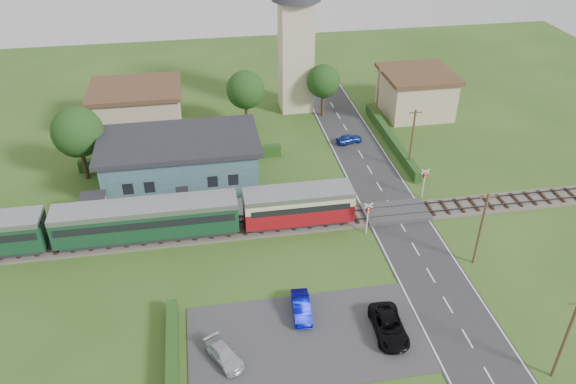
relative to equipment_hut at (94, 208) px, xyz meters
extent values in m
plane|color=#2D4C19|center=(18.00, -5.20, -1.75)|extent=(120.00, 120.00, 0.00)
cube|color=#4C443D|center=(18.00, -3.20, -1.65)|extent=(76.00, 3.20, 0.20)
cube|color=#3F3F47|center=(18.00, -3.92, -1.33)|extent=(76.00, 0.08, 0.15)
cube|color=#3F3F47|center=(18.00, -2.48, -1.33)|extent=(76.00, 0.08, 0.15)
cube|color=#28282B|center=(28.00, -5.20, -1.72)|extent=(6.00, 70.00, 0.05)
cube|color=#333335|center=(16.50, -17.20, -1.71)|extent=(17.00, 9.00, 0.08)
cube|color=#333335|center=(28.00, -3.20, -1.52)|extent=(6.20, 3.40, 0.45)
cube|color=gray|center=(8.00, 0.00, -1.52)|extent=(30.00, 3.00, 0.45)
cube|color=#C3B393|center=(0.00, 0.00, -0.10)|extent=(2.00, 2.00, 2.40)
cube|color=#232328|center=(0.00, 0.00, 1.18)|extent=(2.30, 2.30, 0.15)
cube|color=#305760|center=(8.00, 5.80, 0.65)|extent=(15.00, 8.00, 4.80)
cube|color=#232328|center=(8.00, 5.80, 3.30)|extent=(16.00, 9.00, 0.50)
cube|color=#232328|center=(8.00, 1.86, -0.65)|extent=(1.20, 0.12, 2.20)
cube|color=black|center=(3.00, 1.86, 0.65)|extent=(1.00, 0.12, 1.20)
cube|color=black|center=(5.00, 1.86, 0.65)|extent=(1.00, 0.12, 1.20)
cube|color=black|center=(11.00, 1.86, 0.65)|extent=(1.00, 0.12, 1.20)
cube|color=black|center=(13.00, 1.86, 0.65)|extent=(1.00, 0.12, 1.20)
cube|color=#232328|center=(18.51, -3.20, -1.16)|extent=(9.00, 2.20, 0.50)
cube|color=maroon|center=(18.51, -3.20, -0.16)|extent=(10.00, 2.80, 1.80)
cube|color=beige|center=(18.51, -3.20, 1.09)|extent=(10.00, 2.82, 0.90)
cube|color=black|center=(18.51, -3.20, 0.74)|extent=(9.00, 2.88, 0.60)
cube|color=gray|center=(18.51, -3.20, 1.74)|extent=(10.00, 2.90, 0.45)
cube|color=#232328|center=(4.91, -3.20, -1.16)|extent=(15.20, 2.20, 0.50)
cube|color=#123821|center=(4.91, -3.20, 0.34)|extent=(16.00, 2.80, 2.60)
cube|color=black|center=(4.91, -3.20, 0.74)|extent=(15.40, 2.86, 0.70)
cube|color=gray|center=(4.91, -3.20, 1.74)|extent=(16.00, 2.90, 0.50)
cube|color=#C3B393|center=(23.00, 22.80, 5.25)|extent=(4.00, 4.00, 14.00)
cube|color=tan|center=(3.00, 19.80, 0.75)|extent=(10.00, 8.00, 5.00)
cube|color=#472D1E|center=(3.00, 19.80, 3.50)|extent=(10.80, 8.80, 0.50)
cube|color=tan|center=(38.00, 18.80, 0.75)|extent=(8.00, 8.00, 5.00)
cube|color=#472D1E|center=(38.00, 18.80, 3.50)|extent=(8.80, 8.80, 0.50)
cube|color=#193814|center=(7.00, -17.20, -1.15)|extent=(0.80, 9.00, 1.20)
cube|color=#193814|center=(32.20, 10.80, -1.15)|extent=(0.80, 18.00, 1.20)
cube|color=#193814|center=(8.00, 10.30, -1.10)|extent=(22.00, 0.80, 1.30)
cylinder|color=#332316|center=(-2.00, 8.80, 0.32)|extent=(0.44, 0.44, 4.12)
sphere|color=#143311|center=(-2.00, 8.80, 3.65)|extent=(5.20, 5.20, 5.20)
cylinder|color=#332316|center=(16.00, 17.80, 0.18)|extent=(0.44, 0.44, 3.85)
sphere|color=#143311|center=(16.00, 17.80, 3.29)|extent=(4.60, 4.60, 4.60)
cylinder|color=#332316|center=(26.00, 19.80, 0.04)|extent=(0.44, 0.44, 3.58)
sphere|color=#143311|center=(26.00, 19.80, 2.93)|extent=(4.20, 4.20, 4.20)
cylinder|color=#473321|center=(32.20, -23.20, 1.75)|extent=(0.22, 0.22, 7.00)
cylinder|color=#473321|center=(32.20, -11.20, 1.75)|extent=(0.22, 0.22, 7.00)
cube|color=#473321|center=(32.20, -11.20, 4.95)|extent=(1.40, 0.10, 0.10)
cylinder|color=#473321|center=(32.20, 4.80, 1.75)|extent=(0.22, 0.22, 7.00)
cube|color=#473321|center=(32.20, 4.80, 4.95)|extent=(1.40, 0.10, 0.10)
cylinder|color=#473321|center=(32.20, 16.80, 1.75)|extent=(0.22, 0.22, 7.00)
cube|color=#473321|center=(32.20, 16.80, 4.95)|extent=(1.40, 0.10, 0.10)
cylinder|color=silver|center=(24.40, -5.60, -0.25)|extent=(0.12, 0.12, 3.00)
cube|color=#232328|center=(24.40, -5.60, 0.85)|extent=(0.35, 0.18, 0.55)
sphere|color=#FF190C|center=(24.40, -5.72, 1.00)|extent=(0.14, 0.14, 0.14)
sphere|color=#FF190C|center=(24.40, -5.72, 0.70)|extent=(0.14, 0.14, 0.14)
cube|color=silver|center=(24.40, -5.60, 1.25)|extent=(0.84, 0.05, 0.55)
cube|color=silver|center=(24.40, -5.60, 1.25)|extent=(0.84, 0.05, 0.55)
cylinder|color=silver|center=(31.60, -0.80, -0.25)|extent=(0.12, 0.12, 3.00)
cube|color=#232328|center=(31.60, -0.80, 0.85)|extent=(0.35, 0.18, 0.55)
sphere|color=#FF190C|center=(31.60, -0.92, 1.00)|extent=(0.14, 0.14, 0.14)
sphere|color=#FF190C|center=(31.60, -0.92, 0.70)|extent=(0.14, 0.14, 0.14)
cube|color=silver|center=(31.60, -0.80, 1.25)|extent=(0.84, 0.05, 0.55)
cube|color=silver|center=(31.60, -0.80, 1.25)|extent=(0.84, 0.05, 0.55)
cylinder|color=#3F3F47|center=(-4.00, 14.80, 0.75)|extent=(0.14, 0.14, 5.00)
sphere|color=orange|center=(-4.00, 14.80, 3.25)|extent=(0.30, 0.30, 0.30)
cylinder|color=#3F3F47|center=(34.00, 21.80, 0.75)|extent=(0.14, 0.14, 5.00)
sphere|color=orange|center=(34.00, 21.80, 3.25)|extent=(0.30, 0.30, 0.30)
imported|color=navy|center=(27.40, 11.74, -1.17)|extent=(3.29, 1.93, 1.05)
imported|color=#000692|center=(16.61, -14.70, -1.06)|extent=(1.56, 3.80, 1.22)
imported|color=#B7BBC4|center=(10.50, -18.18, -1.15)|extent=(2.97, 3.87, 1.04)
imported|color=black|center=(22.50, -17.70, -1.02)|extent=(2.39, 4.78, 1.30)
imported|color=gray|center=(16.05, -0.29, -0.40)|extent=(0.72, 0.54, 1.79)
imported|color=gray|center=(1.74, -0.67, -0.45)|extent=(0.64, 0.82, 1.69)
camera|label=1|loc=(10.40, -44.99, 29.17)|focal=35.00mm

